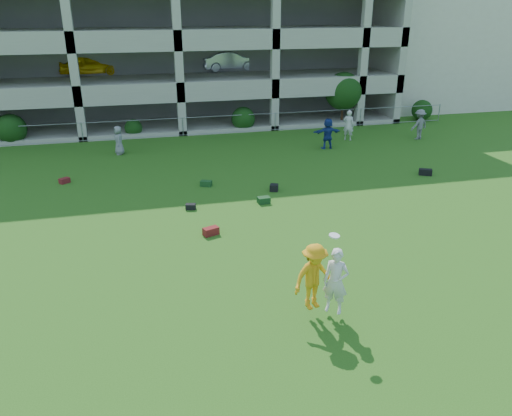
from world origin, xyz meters
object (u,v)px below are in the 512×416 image
object	(u,v)px
frisbee_contest	(320,278)
crate_d	(274,188)
bystander_f	(419,124)
bystander_c	(119,140)
bystander_e	(348,125)
bystander_d	(328,133)
parking_garage	(166,28)
stucco_building	(438,38)

from	to	relation	value
frisbee_contest	crate_d	bearing A→B (deg)	81.14
bystander_f	frisbee_contest	distance (m)	20.55
bystander_c	frisbee_contest	xyz separation A→B (m)	(5.19, -17.22, 0.38)
bystander_c	bystander_e	distance (m)	13.47
bystander_d	frisbee_contest	world-z (taller)	frisbee_contest
parking_garage	frisbee_contest	bearing A→B (deg)	-87.34
stucco_building	frisbee_contest	bearing A→B (deg)	-126.32
bystander_f	bystander_e	bearing A→B (deg)	-27.36
bystander_e	bystander_f	distance (m)	4.36
bystander_e	crate_d	distance (m)	10.18
bystander_d	frisbee_contest	bearing A→B (deg)	67.32
bystander_d	bystander_e	world-z (taller)	bystander_e
bystander_c	crate_d	distance (m)	10.20
bystander_c	bystander_f	xyz separation A→B (m)	(17.76, -0.96, 0.13)
bystander_e	bystander_f	size ratio (longest dim) A/B	1.00
bystander_d	bystander_f	world-z (taller)	bystander_f
bystander_c	frisbee_contest	world-z (taller)	frisbee_contest
bystander_c	bystander_f	world-z (taller)	bystander_f
bystander_d	stucco_building	bearing A→B (deg)	-138.29
bystander_f	frisbee_contest	world-z (taller)	frisbee_contest
stucco_building	frisbee_contest	distance (m)	36.75
bystander_f	frisbee_contest	bearing A→B (deg)	35.60
crate_d	frisbee_contest	xyz separation A→B (m)	(-1.49, -9.53, 1.02)
bystander_f	bystander_c	bearing A→B (deg)	-19.79
bystander_e	frisbee_contest	size ratio (longest dim) A/B	0.79
stucco_building	bystander_f	xyz separation A→B (m)	(-9.08, -13.18, -4.09)
frisbee_contest	bystander_f	bearing A→B (deg)	52.31
bystander_f	parking_garage	distance (m)	19.64
bystander_d	crate_d	xyz separation A→B (m)	(-4.87, -6.06, -0.72)
bystander_c	stucco_building	bearing A→B (deg)	108.35
bystander_c	crate_d	xyz separation A→B (m)	(6.68, -7.69, -0.63)
stucco_building	crate_d	world-z (taller)	stucco_building
stucco_building	bystander_e	xyz separation A→B (m)	(-13.37, -12.38, -4.09)
bystander_c	bystander_d	distance (m)	11.66
bystander_d	crate_d	distance (m)	7.81
frisbee_contest	parking_garage	size ratio (longest dim) A/B	0.08
stucco_building	bystander_d	distance (m)	21.04
bystander_e	bystander_f	xyz separation A→B (m)	(4.28, -0.81, -0.00)
stucco_building	bystander_f	distance (m)	16.52
bystander_c	parking_garage	xyz separation A→B (m)	(3.83, 11.93, 5.23)
stucco_building	crate_d	bearing A→B (deg)	-135.35
crate_d	parking_garage	size ratio (longest dim) A/B	0.01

